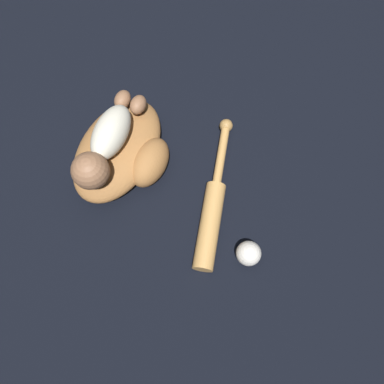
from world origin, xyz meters
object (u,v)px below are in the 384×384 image
(baseball, at_px, (249,253))
(baby_figure, at_px, (105,143))
(baseball_glove, at_px, (123,151))
(baseball_bat, at_px, (212,208))

(baseball, bearing_deg, baby_figure, -77.84)
(baseball_glove, bearing_deg, baseball, 97.46)
(baby_figure, bearing_deg, baseball_glove, -179.82)
(baseball_bat, bearing_deg, baseball, 83.41)
(baseball_bat, distance_m, baseball, 0.17)
(baby_figure, height_order, baseball_bat, baby_figure)
(baseball, bearing_deg, baseball_glove, -82.54)
(baby_figure, bearing_deg, baseball_bat, 111.38)
(baby_figure, height_order, baseball, baby_figure)
(baseball_glove, distance_m, baseball_bat, 0.33)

